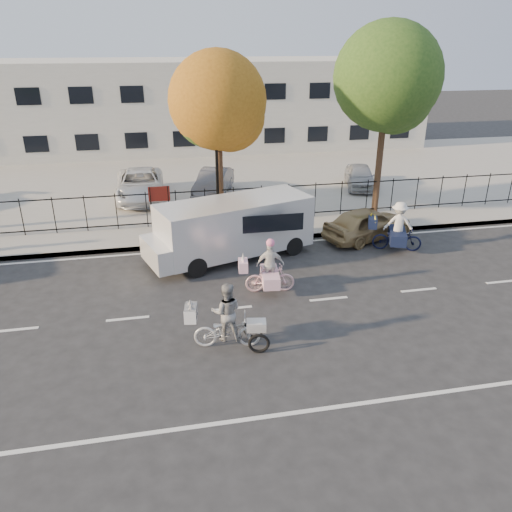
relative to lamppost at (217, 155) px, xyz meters
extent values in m
plane|color=#333334|center=(-0.50, -6.80, -3.11)|extent=(120.00, 120.00, 0.00)
cube|color=#A8A399|center=(-0.50, -1.75, -3.04)|extent=(60.00, 0.10, 0.15)
cube|color=#A8A399|center=(-0.50, -0.70, -3.04)|extent=(60.00, 2.20, 0.15)
cube|color=#A8A399|center=(-0.50, 8.20, -3.04)|extent=(60.00, 15.60, 0.15)
cube|color=silver|center=(-0.50, 18.20, -0.11)|extent=(34.00, 10.00, 6.00)
cylinder|color=black|center=(0.00, 0.00, -0.96)|extent=(0.12, 0.12, 4.00)
sphere|color=white|center=(0.00, 0.00, 1.19)|extent=(0.36, 0.36, 0.36)
cylinder|color=black|center=(-2.70, 0.00, -2.06)|extent=(0.06, 0.06, 1.80)
cylinder|color=black|center=(-2.00, 0.00, -2.06)|extent=(0.06, 0.06, 1.80)
cube|color=#59140F|center=(-2.35, 0.00, -1.46)|extent=(0.85, 0.04, 0.60)
imported|color=silver|center=(-0.91, -8.70, -2.66)|extent=(1.78, 0.87, 0.90)
imported|color=white|center=(-0.91, -8.70, -2.11)|extent=(0.85, 0.71, 1.57)
cube|color=white|center=(-1.79, -8.55, -2.12)|extent=(0.39, 0.59, 0.36)
cone|color=white|center=(-1.79, -8.43, -1.88)|extent=(0.14, 0.14, 0.18)
cone|color=white|center=(-1.79, -8.67, -1.88)|extent=(0.14, 0.14, 0.18)
torus|color=black|center=(-0.17, -9.17, -2.83)|extent=(0.56, 0.17, 0.56)
torus|color=black|center=(-0.17, -8.47, -2.83)|extent=(0.56, 0.17, 0.56)
cube|color=white|center=(-0.17, -8.82, -2.51)|extent=(0.55, 0.43, 0.25)
imported|color=#FBBFC7|center=(0.84, -5.96, -2.65)|extent=(1.59, 0.62, 0.93)
imported|color=white|center=(0.84, -5.96, -2.18)|extent=(0.90, 0.46, 1.46)
cube|color=#F1B8CE|center=(0.01, -5.85, -2.18)|extent=(0.34, 0.54, 0.33)
cone|color=white|center=(0.01, -5.85, -1.89)|extent=(0.11, 0.11, 0.30)
cube|color=#F1B8CE|center=(0.84, -5.96, -2.60)|extent=(0.65, 1.26, 0.37)
sphere|color=pink|center=(0.84, -5.96, -1.46)|extent=(0.26, 0.26, 0.26)
imported|color=black|center=(6.25, -3.60, -2.64)|extent=(1.90, 1.23, 0.94)
imported|color=white|center=(6.25, -3.60, -2.06)|extent=(1.21, 0.96, 1.65)
cube|color=black|center=(5.37, -3.26, -2.07)|extent=(0.50, 0.65, 0.38)
cone|color=yellow|center=(5.37, -3.07, -1.86)|extent=(0.13, 0.25, 0.34)
cone|color=yellow|center=(5.37, -3.45, -1.86)|extent=(0.13, 0.25, 0.34)
cube|color=black|center=(6.25, -3.60, -2.54)|extent=(1.03, 1.48, 0.42)
cube|color=silver|center=(0.23, -3.00, -1.90)|extent=(5.80, 3.58, 1.82)
cube|color=silver|center=(-2.75, -3.00, -2.41)|extent=(1.08, 2.03, 0.81)
cylinder|color=black|center=(-1.69, -3.89, -2.76)|extent=(0.75, 0.46, 0.71)
cylinder|color=black|center=(-1.69, -2.11, -2.76)|extent=(0.75, 0.46, 0.71)
cylinder|color=black|center=(2.14, -3.89, -2.76)|extent=(0.75, 0.46, 0.71)
cylinder|color=black|center=(2.14, -2.11, -2.76)|extent=(0.75, 0.46, 0.71)
imported|color=tan|center=(5.63, -2.30, -2.47)|extent=(4.06, 2.75, 1.28)
imported|color=white|center=(-3.22, 4.59, -2.28)|extent=(2.32, 4.94, 1.37)
imported|color=#52535A|center=(0.34, 4.49, -2.34)|extent=(2.57, 4.02, 1.25)
imported|color=#ADB0B5|center=(7.98, 4.31, -2.37)|extent=(2.25, 3.72, 1.19)
cylinder|color=#442D1D|center=(0.17, 0.50, -0.87)|extent=(0.28, 0.28, 4.48)
sphere|color=#9F6219|center=(0.17, 0.50, 2.01)|extent=(3.84, 3.84, 3.84)
sphere|color=#9F6219|center=(0.67, 0.70, 1.37)|extent=(2.82, 2.82, 2.82)
cylinder|color=#442D1D|center=(7.17, 0.50, -0.53)|extent=(0.28, 0.28, 5.16)
sphere|color=#385B1E|center=(7.17, 0.50, 2.78)|extent=(4.42, 4.42, 4.42)
sphere|color=#385B1E|center=(7.67, 0.70, 2.05)|extent=(3.24, 3.24, 3.24)
camera|label=1|loc=(-2.33, -19.57, 4.20)|focal=35.00mm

